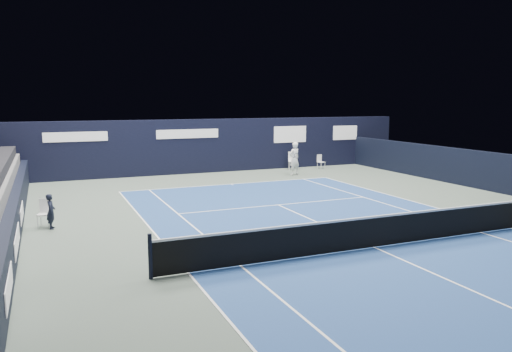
% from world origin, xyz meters
% --- Properties ---
extents(ground, '(48.00, 48.00, 0.00)m').
position_xyz_m(ground, '(0.00, 2.00, 0.00)').
color(ground, '#47554C').
rests_on(ground, ground).
extents(court_surface, '(10.97, 23.77, 0.01)m').
position_xyz_m(court_surface, '(0.00, 0.00, 0.00)').
color(court_surface, navy).
rests_on(court_surface, ground).
extents(enclosure_wall_right, '(0.30, 22.00, 1.80)m').
position_xyz_m(enclosure_wall_right, '(10.50, 6.00, 0.90)').
color(enclosure_wall_right, black).
rests_on(enclosure_wall_right, ground).
extents(folding_chair_back_a, '(0.60, 0.62, 1.07)m').
position_xyz_m(folding_chair_back_a, '(5.37, 15.62, 0.71)').
color(folding_chair_back_a, white).
rests_on(folding_chair_back_a, ground).
extents(folding_chair_back_b, '(0.46, 0.45, 0.87)m').
position_xyz_m(folding_chair_back_b, '(7.12, 15.22, 0.50)').
color(folding_chair_back_b, silver).
rests_on(folding_chair_back_b, ground).
extents(line_judge_chair, '(0.52, 0.51, 0.94)m').
position_xyz_m(line_judge_chair, '(-8.65, 6.35, 0.54)').
color(line_judge_chair, white).
rests_on(line_judge_chair, ground).
extents(line_judge, '(0.32, 0.45, 1.16)m').
position_xyz_m(line_judge, '(-8.46, 5.95, 0.58)').
color(line_judge, black).
rests_on(line_judge, ground).
extents(court_markings, '(11.03, 23.83, 0.00)m').
position_xyz_m(court_markings, '(0.00, 0.00, 0.01)').
color(court_markings, white).
rests_on(court_markings, court_surface).
extents(tennis_net, '(12.90, 0.10, 1.10)m').
position_xyz_m(tennis_net, '(0.00, 0.00, 0.51)').
color(tennis_net, black).
rests_on(tennis_net, ground).
extents(back_sponsor_wall, '(26.00, 0.63, 3.10)m').
position_xyz_m(back_sponsor_wall, '(0.01, 16.50, 1.55)').
color(back_sponsor_wall, black).
rests_on(back_sponsor_wall, ground).
extents(side_barrier_left, '(0.33, 22.00, 1.20)m').
position_xyz_m(side_barrier_left, '(-9.50, 5.97, 0.60)').
color(side_barrier_left, black).
rests_on(side_barrier_left, ground).
extents(tennis_player, '(0.78, 0.93, 1.87)m').
position_xyz_m(tennis_player, '(4.39, 13.45, 0.94)').
color(tennis_player, white).
rests_on(tennis_player, ground).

